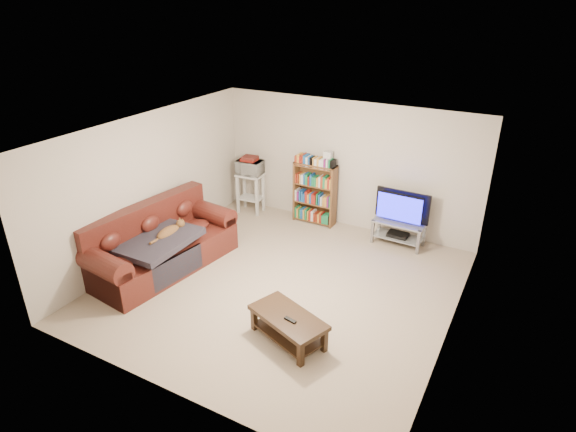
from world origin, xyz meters
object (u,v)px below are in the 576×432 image
Objects in this scene: coffee_table at (288,323)px; bookshelf at (315,193)px; sofa at (160,247)px; tv_stand at (398,229)px.

bookshelf reaches higher than coffee_table.
coffee_table is (2.74, -0.64, -0.09)m from sofa.
coffee_table is at bearing -69.45° from bookshelf.
sofa is 2.11× the size of bookshelf.
bookshelf is at bearing 68.42° from sofa.
sofa is 2.80× the size of tv_stand.
sofa is 2.18× the size of coffee_table.
bookshelf reaches higher than tv_stand.
sofa is at bearing -118.66° from bookshelf.
tv_stand reaches higher than coffee_table.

